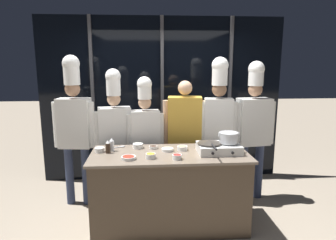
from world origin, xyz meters
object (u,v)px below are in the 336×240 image
(stock_pot, at_px, (229,137))
(prep_bowl_garlic, at_px, (100,149))
(serving_spoon_slotted, at_px, (120,147))
(chef_sous, at_px, (115,129))
(frying_pan, at_px, (210,142))
(person_guest, at_px, (185,130))
(squeeze_bottle_soy, at_px, (108,147))
(prep_bowl_soy_glaze, at_px, (153,147))
(chef_apprentice, at_px, (254,122))
(prep_bowl_chili_flakes, at_px, (128,157))
(prep_bowl_carrots, at_px, (151,156))
(prep_bowl_bell_pepper, at_px, (177,157))
(chef_pastry, at_px, (218,118))
(chef_line, at_px, (145,131))
(prep_bowl_bean_sprouts, at_px, (138,146))
(chef_head, at_px, (74,120))
(portable_stove, at_px, (219,148))
(prep_bowl_ginger, at_px, (168,149))
(prep_bowl_mushrooms, at_px, (182,148))
(squeeze_bottle_clear, at_px, (112,145))

(stock_pot, height_order, prep_bowl_garlic, stock_pot)
(serving_spoon_slotted, relative_size, chef_sous, 0.11)
(frying_pan, height_order, person_guest, person_guest)
(person_guest, bearing_deg, squeeze_bottle_soy, 39.22)
(prep_bowl_soy_glaze, height_order, chef_apprentice, chef_apprentice)
(stock_pot, xyz_separation_m, person_guest, (-0.43, 0.72, -0.06))
(prep_bowl_chili_flakes, bearing_deg, chef_apprentice, 26.13)
(prep_bowl_carrots, relative_size, prep_bowl_bell_pepper, 1.06)
(prep_bowl_soy_glaze, relative_size, chef_pastry, 0.05)
(stock_pot, distance_m, prep_bowl_soy_glaze, 0.93)
(serving_spoon_slotted, relative_size, chef_line, 0.11)
(chef_sous, bearing_deg, person_guest, 173.16)
(prep_bowl_bean_sprouts, height_order, person_guest, person_guest)
(frying_pan, relative_size, chef_apprentice, 0.25)
(chef_head, bearing_deg, portable_stove, 165.95)
(prep_bowl_ginger, bearing_deg, person_guest, 64.78)
(prep_bowl_carrots, height_order, prep_bowl_bean_sprouts, prep_bowl_bean_sprouts)
(prep_bowl_chili_flakes, relative_size, prep_bowl_garlic, 1.39)
(chef_apprentice, bearing_deg, squeeze_bottle_soy, 9.18)
(prep_bowl_bean_sprouts, bearing_deg, chef_head, 153.82)
(chef_line, bearing_deg, prep_bowl_bean_sprouts, 70.28)
(prep_bowl_garlic, height_order, chef_apprentice, chef_apprentice)
(prep_bowl_soy_glaze, height_order, prep_bowl_garlic, prep_bowl_garlic)
(prep_bowl_chili_flakes, bearing_deg, squeeze_bottle_soy, 135.49)
(prep_bowl_bean_sprouts, bearing_deg, chef_line, 76.83)
(prep_bowl_mushrooms, bearing_deg, prep_bowl_bell_pepper, -106.49)
(squeeze_bottle_clear, height_order, chef_pastry, chef_pastry)
(frying_pan, xyz_separation_m, prep_bowl_ginger, (-0.49, 0.11, -0.11))
(prep_bowl_garlic, height_order, prep_bowl_bell_pepper, prep_bowl_garlic)
(portable_stove, xyz_separation_m, chef_apprentice, (0.66, 0.67, 0.17))
(prep_bowl_carrots, bearing_deg, chef_pastry, 39.05)
(serving_spoon_slotted, bearing_deg, prep_bowl_garlic, -141.28)
(prep_bowl_mushrooms, distance_m, prep_bowl_chili_flakes, 0.70)
(prep_bowl_chili_flakes, distance_m, prep_bowl_garlic, 0.46)
(frying_pan, height_order, prep_bowl_soy_glaze, frying_pan)
(stock_pot, bearing_deg, chef_head, 160.64)
(squeeze_bottle_soy, height_order, prep_bowl_garlic, squeeze_bottle_soy)
(chef_head, distance_m, chef_sous, 0.55)
(prep_bowl_carrots, bearing_deg, serving_spoon_slotted, 129.40)
(portable_stove, xyz_separation_m, chef_pastry, (0.14, 0.61, 0.25))
(portable_stove, height_order, person_guest, person_guest)
(frying_pan, distance_m, prep_bowl_chili_flakes, 0.96)
(prep_bowl_mushrooms, relative_size, prep_bowl_soy_glaze, 1.21)
(prep_bowl_chili_flakes, relative_size, prep_bowl_ginger, 1.12)
(prep_bowl_mushrooms, xyz_separation_m, prep_bowl_bell_pepper, (-0.10, -0.33, 0.00))
(stock_pot, bearing_deg, person_guest, 120.93)
(chef_head, bearing_deg, stock_pot, 167.07)
(prep_bowl_chili_flakes, xyz_separation_m, person_guest, (0.74, 0.88, 0.10))
(squeeze_bottle_soy, bearing_deg, chef_head, 130.48)
(squeeze_bottle_soy, xyz_separation_m, prep_bowl_chili_flakes, (0.25, -0.25, -0.05))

